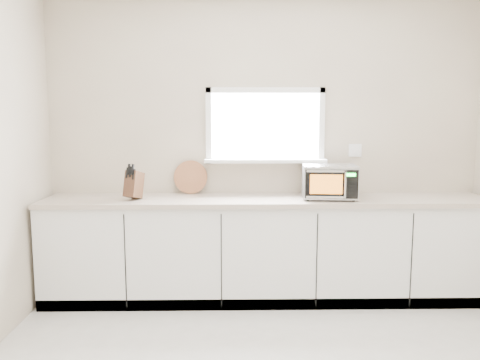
{
  "coord_description": "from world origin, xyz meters",
  "views": [
    {
      "loc": [
        -0.31,
        -2.38,
        1.61
      ],
      "look_at": [
        -0.24,
        1.55,
        1.1
      ],
      "focal_mm": 35.0,
      "sensor_mm": 36.0,
      "label": 1
    }
  ],
  "objects": [
    {
      "name": "back_wall",
      "position": [
        0.0,
        2.0,
        1.36
      ],
      "size": [
        4.0,
        0.17,
        2.7
      ],
      "color": "beige",
      "rests_on": "ground"
    },
    {
      "name": "cabinets",
      "position": [
        0.0,
        1.7,
        0.44
      ],
      "size": [
        3.92,
        0.6,
        0.88
      ],
      "primitive_type": "cube",
      "color": "silver",
      "rests_on": "ground"
    },
    {
      "name": "countertop",
      "position": [
        0.0,
        1.69,
        0.9
      ],
      "size": [
        3.92,
        0.64,
        0.04
      ],
      "primitive_type": "cube",
      "color": "#BFB39E",
      "rests_on": "cabinets"
    },
    {
      "name": "microwave",
      "position": [
        0.54,
        1.64,
        1.07
      ],
      "size": [
        0.49,
        0.42,
        0.3
      ],
      "rotation": [
        0.0,
        0.0,
        -0.09
      ],
      "color": "black",
      "rests_on": "countertop"
    },
    {
      "name": "knife_block",
      "position": [
        -1.16,
        1.62,
        1.05
      ],
      "size": [
        0.16,
        0.24,
        0.31
      ],
      "rotation": [
        0.0,
        0.0,
        -0.31
      ],
      "color": "#492D1A",
      "rests_on": "countertop"
    },
    {
      "name": "cutting_board",
      "position": [
        -0.7,
        1.94,
        1.08
      ],
      "size": [
        0.31,
        0.07,
        0.31
      ],
      "primitive_type": "cylinder",
      "rotation": [
        1.4,
        0.0,
        0.0
      ],
      "color": "#A3643F",
      "rests_on": "countertop"
    },
    {
      "name": "coffee_grinder",
      "position": [
        0.78,
        1.85,
        1.02
      ],
      "size": [
        0.14,
        0.14,
        0.19
      ],
      "rotation": [
        0.0,
        0.0,
        -0.34
      ],
      "color": "#A9ACB0",
      "rests_on": "countertop"
    }
  ]
}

